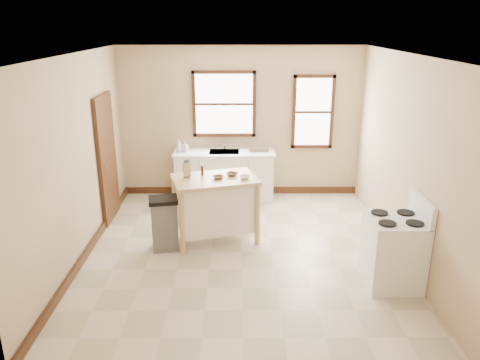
# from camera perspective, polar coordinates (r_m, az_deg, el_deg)

# --- Properties ---
(floor) EXTENTS (5.00, 5.00, 0.00)m
(floor) POSITION_cam_1_polar(r_m,az_deg,el_deg) (6.92, 0.17, -8.78)
(floor) COLOR beige
(floor) RESTS_ON ground
(ceiling) EXTENTS (5.00, 5.00, 0.00)m
(ceiling) POSITION_cam_1_polar(r_m,az_deg,el_deg) (6.14, 0.20, 15.05)
(ceiling) COLOR white
(ceiling) RESTS_ON ground
(wall_back) EXTENTS (4.50, 0.04, 2.80)m
(wall_back) POSITION_cam_1_polar(r_m,az_deg,el_deg) (8.82, 0.04, 7.02)
(wall_back) COLOR tan
(wall_back) RESTS_ON ground
(wall_left) EXTENTS (0.04, 5.00, 2.80)m
(wall_left) POSITION_cam_1_polar(r_m,az_deg,el_deg) (6.75, -19.29, 2.26)
(wall_left) COLOR tan
(wall_left) RESTS_ON ground
(wall_right) EXTENTS (0.04, 5.00, 2.80)m
(wall_right) POSITION_cam_1_polar(r_m,az_deg,el_deg) (6.79, 19.55, 2.31)
(wall_right) COLOR tan
(wall_right) RESTS_ON ground
(window_main) EXTENTS (1.17, 0.06, 1.22)m
(window_main) POSITION_cam_1_polar(r_m,az_deg,el_deg) (8.73, -1.95, 9.23)
(window_main) COLOR black
(window_main) RESTS_ON wall_back
(window_side) EXTENTS (0.77, 0.06, 1.37)m
(window_side) POSITION_cam_1_polar(r_m,az_deg,el_deg) (8.87, 8.89, 8.18)
(window_side) COLOR black
(window_side) RESTS_ON wall_back
(door_left) EXTENTS (0.06, 0.90, 2.10)m
(door_left) POSITION_cam_1_polar(r_m,az_deg,el_deg) (8.03, -15.90, 2.53)
(door_left) COLOR black
(door_left) RESTS_ON ground
(baseboard_back) EXTENTS (4.50, 0.04, 0.12)m
(baseboard_back) POSITION_cam_1_polar(r_m,az_deg,el_deg) (9.16, 0.04, -1.26)
(baseboard_back) COLOR black
(baseboard_back) RESTS_ON ground
(baseboard_left) EXTENTS (0.04, 5.00, 0.12)m
(baseboard_left) POSITION_cam_1_polar(r_m,az_deg,el_deg) (7.22, -17.91, -7.98)
(baseboard_left) COLOR black
(baseboard_left) RESTS_ON ground
(sink_counter) EXTENTS (1.86, 0.62, 0.92)m
(sink_counter) POSITION_cam_1_polar(r_m,az_deg,el_deg) (8.77, -1.91, 0.59)
(sink_counter) COLOR white
(sink_counter) RESTS_ON ground
(faucet) EXTENTS (0.03, 0.03, 0.22)m
(faucet) POSITION_cam_1_polar(r_m,az_deg,el_deg) (8.79, -1.92, 4.49)
(faucet) COLOR silver
(faucet) RESTS_ON sink_counter
(soap_bottle_a) EXTENTS (0.09, 0.09, 0.24)m
(soap_bottle_a) POSITION_cam_1_polar(r_m,az_deg,el_deg) (8.64, -7.46, 4.16)
(soap_bottle_a) COLOR #B2B2B2
(soap_bottle_a) RESTS_ON sink_counter
(soap_bottle_b) EXTENTS (0.11, 0.11, 0.19)m
(soap_bottle_b) POSITION_cam_1_polar(r_m,az_deg,el_deg) (8.65, -6.71, 4.05)
(soap_bottle_b) COLOR #B2B2B2
(soap_bottle_b) RESTS_ON sink_counter
(dish_rack) EXTENTS (0.42, 0.34, 0.09)m
(dish_rack) POSITION_cam_1_polar(r_m,az_deg,el_deg) (8.65, 2.29, 3.82)
(dish_rack) COLOR silver
(dish_rack) RESTS_ON sink_counter
(kitchen_island) EXTENTS (1.39, 1.07, 1.00)m
(kitchen_island) POSITION_cam_1_polar(r_m,az_deg,el_deg) (7.10, -3.03, -3.57)
(kitchen_island) COLOR #E7C888
(kitchen_island) RESTS_ON ground
(knife_block) EXTENTS (0.12, 0.12, 0.20)m
(knife_block) POSITION_cam_1_polar(r_m,az_deg,el_deg) (6.98, -6.50, 1.19)
(knife_block) COLOR tan
(knife_block) RESTS_ON kitchen_island
(pepper_grinder) EXTENTS (0.06, 0.06, 0.15)m
(pepper_grinder) POSITION_cam_1_polar(r_m,az_deg,el_deg) (7.04, -4.62, 1.19)
(pepper_grinder) COLOR #481E13
(pepper_grinder) RESTS_ON kitchen_island
(bowl_a) EXTENTS (0.22, 0.22, 0.04)m
(bowl_a) POSITION_cam_1_polar(r_m,az_deg,el_deg) (6.89, -2.70, 0.34)
(bowl_a) COLOR brown
(bowl_a) RESTS_ON kitchen_island
(bowl_b) EXTENTS (0.24, 0.24, 0.04)m
(bowl_b) POSITION_cam_1_polar(r_m,az_deg,el_deg) (7.02, -0.97, 0.71)
(bowl_b) COLOR brown
(bowl_b) RESTS_ON kitchen_island
(bowl_c) EXTENTS (0.18, 0.18, 0.05)m
(bowl_c) POSITION_cam_1_polar(r_m,az_deg,el_deg) (6.87, 0.57, 0.35)
(bowl_c) COLOR white
(bowl_c) RESTS_ON kitchen_island
(trash_bin) EXTENTS (0.47, 0.42, 0.80)m
(trash_bin) POSITION_cam_1_polar(r_m,az_deg,el_deg) (6.94, -9.20, -5.27)
(trash_bin) COLOR slate
(trash_bin) RESTS_ON ground
(gas_stove) EXTENTS (0.72, 0.73, 1.16)m
(gas_stove) POSITION_cam_1_polar(r_m,az_deg,el_deg) (6.23, 18.26, -7.12)
(gas_stove) COLOR white
(gas_stove) RESTS_ON ground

